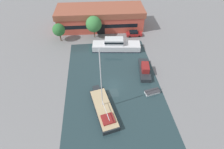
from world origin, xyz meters
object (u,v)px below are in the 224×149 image
quay_tree_near_building (94,24)px  parked_car (134,34)px  warehouse_building (100,17)px  small_dinghy (152,92)px  cabin_boat (145,69)px  sailboat_moored (103,108)px  quay_tree_by_water (59,30)px  motor_cruiser (116,45)px

quay_tree_near_building → parked_car: size_ratio=1.39×
warehouse_building → parked_car: size_ratio=5.79×
small_dinghy → cabin_boat: size_ratio=0.43×
parked_car → sailboat_moored: sailboat_moored is taller
small_dinghy → sailboat_moored: bearing=-84.0°
quay_tree_by_water → quay_tree_near_building: bearing=5.0°
cabin_boat → motor_cruiser: bearing=127.7°
parked_car → quay_tree_by_water: bearing=-87.9°
quay_tree_near_building → quay_tree_by_water: 10.16m
quay_tree_by_water → parked_car: size_ratio=1.12×
sailboat_moored → quay_tree_by_water: bearing=99.9°
parked_car → cabin_boat: 16.64m
quay_tree_near_building → small_dinghy: quay_tree_near_building is taller
warehouse_building → sailboat_moored: 33.91m
parked_car → motor_cruiser: bearing=-43.8°
warehouse_building → motor_cruiser: size_ratio=2.05×
parked_car → motor_cruiser: size_ratio=0.36×
warehouse_building → sailboat_moored: sailboat_moored is taller
quay_tree_near_building → sailboat_moored: bearing=-88.3°
sailboat_moored → motor_cruiser: size_ratio=1.04×
sailboat_moored → cabin_boat: bearing=31.2°
parked_car → quay_tree_near_building: bearing=-91.4°
parked_car → cabin_boat: cabin_boat is taller
quay_tree_by_water → cabin_boat: 27.11m
warehouse_building → quay_tree_near_building: size_ratio=4.17×
parked_car → motor_cruiser: (-6.45, -6.44, 0.39)m
warehouse_building → motor_cruiser: 14.05m
parked_car → sailboat_moored: bearing=-21.7°
cabin_boat → quay_tree_near_building: bearing=131.8°
warehouse_building → quay_tree_by_water: bearing=-147.3°
warehouse_building → quay_tree_by_water: size_ratio=5.18×
quay_tree_near_building → cabin_boat: bearing=-56.5°
motor_cruiser → warehouse_building: bearing=20.7°
warehouse_building → quay_tree_by_water: warehouse_building is taller
warehouse_building → cabin_boat: warehouse_building is taller
sailboat_moored → small_dinghy: (10.66, 3.35, -0.30)m
warehouse_building → quay_tree_by_water: 14.38m
sailboat_moored → small_dinghy: sailboat_moored is taller
quay_tree_near_building → motor_cruiser: size_ratio=0.49×
quay_tree_near_building → sailboat_moored: size_ratio=0.47×
warehouse_building → cabin_boat: 25.49m
quay_tree_near_building → sailboat_moored: 27.56m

